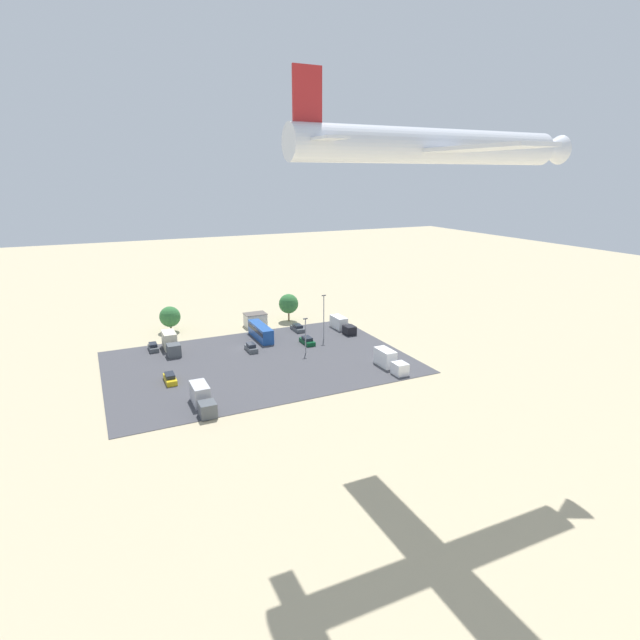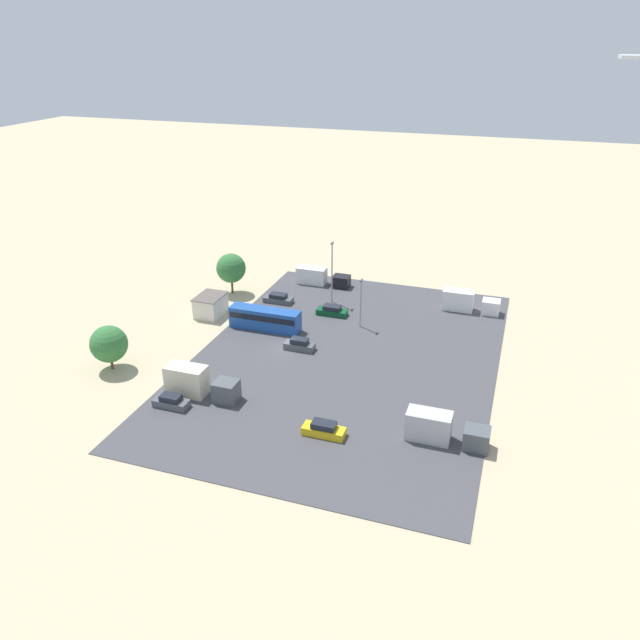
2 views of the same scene
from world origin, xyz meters
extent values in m
plane|color=tan|center=(0.00, 0.00, 0.00)|extent=(400.00, 400.00, 0.00)
cube|color=#424247|center=(0.00, 8.70, 0.04)|extent=(56.43, 38.70, 0.08)
cube|color=silver|center=(-6.93, -14.94, 1.51)|extent=(4.91, 3.61, 3.03)
cube|color=#59514C|center=(-6.93, -14.94, 3.09)|extent=(5.15, 3.85, 0.12)
cube|color=#1E4C9E|center=(-4.90, -5.05, 1.64)|extent=(2.46, 10.47, 3.12)
cube|color=black|center=(-4.90, -5.05, 2.20)|extent=(2.50, 10.05, 0.87)
cube|color=#4C5156|center=(17.68, -7.15, 0.52)|extent=(1.73, 4.17, 0.88)
cube|color=#1E232D|center=(17.68, -7.15, 1.29)|extent=(1.46, 2.33, 0.65)
cube|color=#0C4723|center=(-12.72, 2.65, 0.52)|extent=(1.90, 4.64, 0.88)
cube|color=#1E232D|center=(-12.72, 2.65, 1.28)|extent=(1.60, 2.60, 0.64)
cube|color=#4C5156|center=(-0.45, 1.92, 0.55)|extent=(1.72, 4.14, 0.94)
cube|color=#1E232D|center=(-0.45, 1.92, 1.36)|extent=(1.45, 2.32, 0.69)
cube|color=gold|center=(17.28, 11.30, 0.53)|extent=(1.76, 4.64, 0.91)
cube|color=#1E232D|center=(17.28, 11.30, 1.32)|extent=(1.48, 2.60, 0.67)
cube|color=#4C5156|center=(-14.55, -6.96, 0.50)|extent=(1.94, 4.64, 0.84)
cube|color=#1E232D|center=(-14.55, -6.96, 1.23)|extent=(1.63, 2.60, 0.61)
cube|color=silver|center=(-20.92, 25.58, 1.19)|extent=(2.36, 2.65, 2.21)
cube|color=white|center=(-20.92, 20.57, 1.66)|extent=(2.36, 4.71, 3.16)
cube|color=black|center=(-24.10, 0.66, 1.07)|extent=(2.32, 2.81, 1.98)
cube|color=white|center=(-24.10, -4.65, 1.49)|extent=(2.32, 5.00, 2.83)
cube|color=#4C5156|center=(14.39, -1.71, 1.33)|extent=(2.52, 2.73, 2.50)
cube|color=beige|center=(14.39, -6.87, 1.87)|extent=(2.52, 4.86, 3.57)
cube|color=#4C5156|center=(14.33, 27.04, 1.20)|extent=(2.43, 2.66, 2.25)
cube|color=#B2B2B7|center=(14.33, 22.01, 1.68)|extent=(2.43, 4.73, 3.21)
cylinder|color=brown|center=(-15.85, -15.68, 1.30)|extent=(0.36, 0.36, 2.59)
sphere|color=#337038|center=(-15.85, -15.68, 4.40)|extent=(4.81, 4.81, 4.81)
cylinder|color=brown|center=(12.16, -19.14, 0.89)|extent=(0.36, 0.36, 1.78)
sphere|color=#337038|center=(12.16, -19.14, 3.56)|extent=(4.75, 4.75, 4.75)
cylinder|color=gray|center=(-10.08, 7.84, 3.62)|extent=(0.20, 0.20, 7.08)
cube|color=#4C4C51|center=(-10.08, 7.84, 7.34)|extent=(0.90, 0.28, 0.20)
cylinder|color=gray|center=(-17.39, 1.12, 4.91)|extent=(0.20, 0.20, 9.66)
cube|color=#4C4C51|center=(-17.39, 1.12, 9.92)|extent=(0.90, 0.28, 0.20)
cylinder|color=silver|center=(-6.15, 50.24, 37.70)|extent=(32.22, 3.68, 3.59)
cone|color=silver|center=(-23.33, 50.29, 37.70)|extent=(3.96, 3.42, 3.41)
cube|color=silver|center=(-6.15, 50.24, 37.16)|extent=(4.59, 29.00, 0.36)
cube|color=silver|center=(7.37, 50.20, 37.88)|extent=(2.28, 10.31, 0.24)
cube|color=#B22323|center=(8.02, 50.20, 41.75)|extent=(2.90, 0.29, 5.15)
camera|label=1|loc=(28.10, 95.39, 34.66)|focal=28.00mm
camera|label=2|loc=(70.11, 28.75, 39.70)|focal=35.00mm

